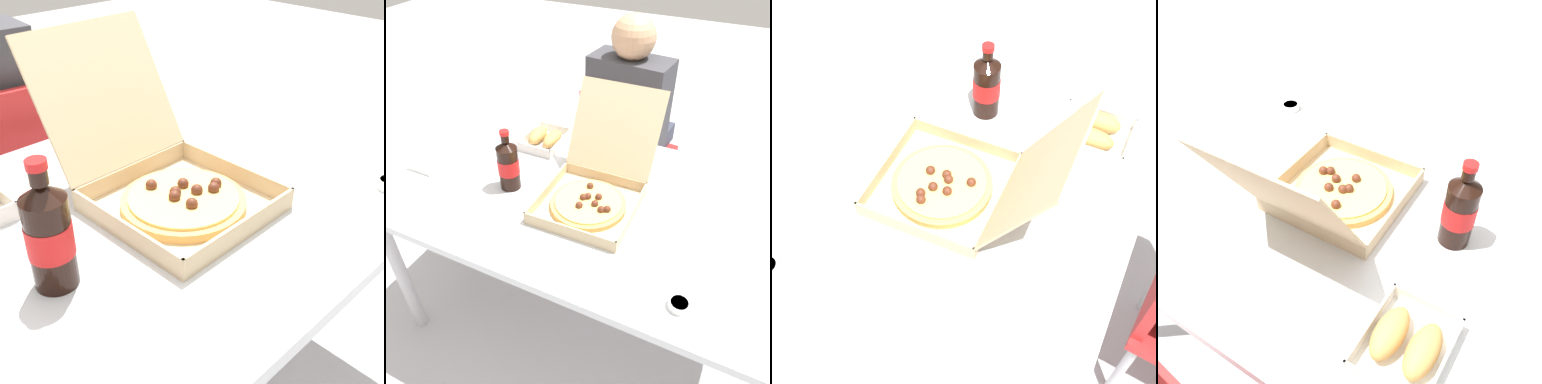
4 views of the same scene
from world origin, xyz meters
TOP-DOWN VIEW (x-y plane):
  - dining_table at (0.00, 0.00)m, footprint 1.48×0.83m
  - pizza_box_open at (0.01, -0.01)m, footprint 0.32×0.47m
  - cola_bottle at (-0.28, -0.07)m, footprint 0.07×0.07m
  - paper_menu at (0.45, 0.16)m, footprint 0.23×0.19m

SIDE VIEW (x-z plane):
  - dining_table at x=0.00m, z-range 0.29..1.01m
  - paper_menu at x=0.45m, z-range 0.72..0.72m
  - pizza_box_open at x=0.01m, z-range 0.61..0.93m
  - cola_bottle at x=-0.28m, z-range 0.70..0.93m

